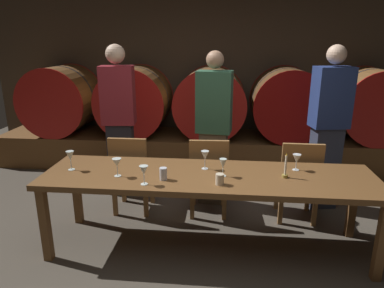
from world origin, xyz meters
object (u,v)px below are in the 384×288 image
object	(u,v)px
wine_barrel_right	(287,104)
wine_glass_left	(117,163)
guest_right	(328,128)
wine_barrel_far_left	(62,100)
wine_glass_center_left	(144,171)
wine_glass_far_left	(70,156)
wine_barrel_center	(211,102)
wine_glass_center_right	(205,156)
guest_left	(119,120)
wine_barrel_left	(135,101)
chair_center	(209,173)
candle_center	(285,171)
guest_center	(214,128)
dining_table	(208,181)
wine_glass_far_right	(297,159)
cup_right	(220,179)
chair_right	(299,177)
wine_glass_right	(223,164)
wine_barrel_far_right	(371,105)
chair_left	(131,171)
cup_left	(163,174)

from	to	relation	value
wine_barrel_right	wine_glass_left	distance (m)	2.91
wine_barrel_right	guest_right	xyz separation A→B (m)	(0.25, -1.23, -0.04)
wine_barrel_far_left	wine_barrel_right	world-z (taller)	same
wine_glass_center_left	wine_glass_far_left	bearing A→B (deg)	160.57
wine_barrel_far_left	wine_barrel_center	world-z (taller)	same
wine_glass_center_right	guest_left	bearing A→B (deg)	137.99
wine_barrel_left	wine_glass_center_left	xyz separation A→B (m)	(0.70, -2.46, -0.12)
chair_center	wine_glass_center_right	bearing A→B (deg)	85.79
chair_center	candle_center	world-z (taller)	candle_center
guest_center	guest_right	bearing A→B (deg)	-172.82
candle_center	dining_table	bearing A→B (deg)	179.62
dining_table	wine_glass_center_left	distance (m)	0.60
wine_glass_center_right	wine_barrel_center	bearing A→B (deg)	91.38
wine_glass_left	wine_barrel_right	bearing A→B (deg)	52.60
wine_glass_far_right	candle_center	bearing A→B (deg)	-123.72
cup_right	chair_right	bearing A→B (deg)	45.04
candle_center	wine_glass_right	bearing A→B (deg)	-177.63
wine_barrel_left	wine_barrel_right	distance (m)	2.20
wine_barrel_far_left	wine_barrel_far_right	world-z (taller)	same
wine_glass_right	wine_glass_left	bearing A→B (deg)	-174.23
guest_right	wine_glass_center_left	size ratio (longest dim) A/B	11.22
wine_barrel_far_left	wine_barrel_left	world-z (taller)	same
wine_barrel_right	chair_left	distance (m)	2.49
wine_barrel_right	wine_glass_far_right	xyz separation A→B (m)	(-0.22, -2.01, -0.14)
dining_table	wine_glass_left	distance (m)	0.80
wine_glass_far_right	wine_barrel_left	bearing A→B (deg)	134.56
wine_glass_center_left	cup_right	world-z (taller)	wine_glass_center_left
chair_center	wine_barrel_far_right	bearing A→B (deg)	-146.68
chair_left	cup_left	xyz separation A→B (m)	(0.49, -0.76, 0.28)
guest_right	candle_center	size ratio (longest dim) A/B	8.12
wine_glass_right	cup_right	bearing A→B (deg)	-97.00
wine_glass_left	cup_right	world-z (taller)	wine_glass_left
chair_center	cup_right	xyz separation A→B (m)	(0.13, -0.83, 0.28)
wine_barrel_far_right	guest_left	bearing A→B (deg)	-161.48
wine_barrel_right	dining_table	world-z (taller)	wine_barrel_right
dining_table	cup_left	xyz separation A→B (m)	(-0.37, -0.15, 0.12)
wine_barrel_far_left	wine_glass_right	size ratio (longest dim) A/B	6.42
wine_glass_center_right	wine_glass_right	bearing A→B (deg)	-43.88
guest_right	candle_center	bearing A→B (deg)	48.00
wine_barrel_center	wine_glass_left	size ratio (longest dim) A/B	6.29
wine_glass_far_left	cup_left	world-z (taller)	wine_glass_far_left
candle_center	wine_glass_left	xyz separation A→B (m)	(-1.43, -0.11, 0.06)
chair_left	wine_glass_far_left	bearing A→B (deg)	58.54
wine_glass_center_left	wine_glass_far_right	world-z (taller)	wine_glass_center_left
chair_center	wine_glass_center_left	xyz separation A→B (m)	(-0.48, -0.88, 0.35)
cup_right	wine_barrel_right	bearing A→B (deg)	69.67
dining_table	wine_glass_far_right	world-z (taller)	wine_glass_far_right
wine_barrel_center	chair_right	world-z (taller)	wine_barrel_center
dining_table	wine_glass_far_left	size ratio (longest dim) A/B	16.39
wine_barrel_left	dining_table	distance (m)	2.52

